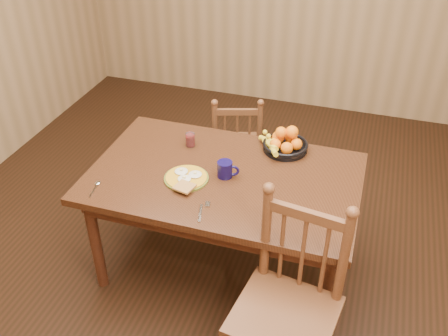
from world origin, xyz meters
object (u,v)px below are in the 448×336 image
(breakfast_plate, at_px, (186,178))
(fruit_bowl, at_px, (284,143))
(dining_table, at_px, (224,186))
(chair_near, at_px, (288,306))
(coffee_mug, at_px, (226,169))
(chair_far, at_px, (236,147))

(breakfast_plate, distance_m, fruit_bowl, 0.69)
(dining_table, relative_size, chair_near, 1.50)
(chair_near, height_order, fruit_bowl, chair_near)
(chair_near, distance_m, coffee_mug, 0.88)
(coffee_mug, bearing_deg, chair_far, 101.91)
(chair_far, xyz_separation_m, chair_near, (0.70, -1.48, 0.10))
(chair_far, distance_m, fruit_bowl, 0.73)
(coffee_mug, height_order, fruit_bowl, fruit_bowl)
(dining_table, height_order, chair_far, chair_far)
(chair_near, bearing_deg, breakfast_plate, 152.01)
(dining_table, xyz_separation_m, breakfast_plate, (-0.20, -0.11, 0.10))
(dining_table, distance_m, chair_near, 0.86)
(chair_near, xyz_separation_m, coffee_mug, (-0.53, 0.65, 0.28))
(dining_table, height_order, fruit_bowl, fruit_bowl)
(chair_far, height_order, chair_near, chair_near)
(chair_far, relative_size, breakfast_plate, 2.92)
(coffee_mug, bearing_deg, dining_table, 140.53)
(dining_table, height_order, coffee_mug, coffee_mug)
(chair_near, bearing_deg, coffee_mug, 137.63)
(chair_near, bearing_deg, fruit_bowl, 112.41)
(dining_table, bearing_deg, chair_near, -50.53)
(coffee_mug, bearing_deg, breakfast_plate, -153.86)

